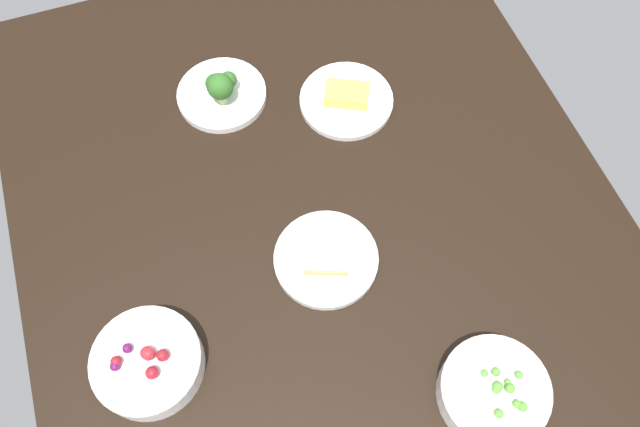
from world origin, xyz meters
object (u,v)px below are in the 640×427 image
plate_cheese (346,99)px  plate_broccoli (221,92)px  bowl_berries (148,362)px  bowl_peas (493,391)px  plate_sandwich (326,258)px

plate_cheese → plate_broccoli: size_ratio=1.05×
plate_cheese → bowl_berries: 59.94cm
bowl_peas → plate_broccoli: 71.93cm
bowl_berries → plate_broccoli: size_ratio=0.99×
bowl_berries → plate_broccoli: (-46.35, 24.36, -0.38)cm
plate_sandwich → plate_broccoli: 39.27cm
bowl_peas → plate_sandwich: size_ratio=0.93×
plate_broccoli → bowl_berries: bearing=-27.7°
bowl_peas → bowl_berries: (-21.55, -48.08, -0.14)cm
bowl_berries → plate_cheese: bearing=128.9°
plate_sandwich → plate_broccoli: bearing=-169.0°
bowl_peas → bowl_berries: bowl_berries is taller
plate_cheese → bowl_berries: size_ratio=1.06×
plate_sandwich → plate_cheese: bearing=153.7°
bowl_berries → plate_sandwich: size_ratio=0.96×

